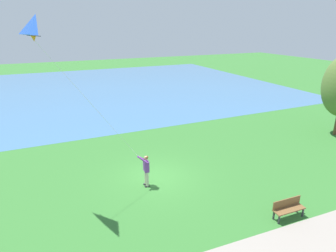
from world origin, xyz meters
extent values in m
plane|color=#33702D|center=(0.00, 0.00, 0.00)|extent=(120.00, 120.00, 0.00)
cube|color=teal|center=(-25.51, 4.00, 0.00)|extent=(36.00, 44.00, 0.01)
cube|color=#232328|center=(0.67, -0.76, 0.03)|extent=(0.12, 0.24, 0.06)
cylinder|color=beige|center=(0.67, -0.74, 0.45)|extent=(0.14, 0.14, 0.82)
cube|color=#232328|center=(0.43, -0.75, 0.03)|extent=(0.12, 0.24, 0.06)
cylinder|color=beige|center=(0.43, -0.73, 0.45)|extent=(0.14, 0.14, 0.82)
cube|color=#753899|center=(0.55, -0.73, 1.16)|extent=(0.41, 0.23, 0.60)
sphere|color=tan|center=(0.55, -0.73, 1.62)|extent=(0.22, 0.22, 0.22)
ellipsoid|color=#4C3319|center=(0.55, -0.72, 1.66)|extent=(0.23, 0.23, 0.13)
cylinder|color=#753899|center=(0.63, -0.96, 1.61)|extent=(0.36, 0.53, 0.43)
cylinder|color=#753899|center=(0.46, -0.95, 1.61)|extent=(0.34, 0.54, 0.43)
sphere|color=tan|center=(0.54, -1.11, 1.74)|extent=(0.10, 0.10, 0.10)
pyramid|color=blue|center=(0.38, -4.96, 8.06)|extent=(1.63, 0.94, 0.78)
cone|color=orange|center=(0.45, -5.15, 7.58)|extent=(0.25, 0.25, 0.22)
cylinder|color=black|center=(0.45, -5.15, 7.69)|extent=(1.41, 0.51, 0.02)
cylinder|color=silver|center=(0.50, -3.13, 4.63)|extent=(0.11, 4.04, 5.79)
cube|color=brown|center=(5.65, 4.06, 0.45)|extent=(0.50, 1.52, 0.05)
cube|color=brown|center=(5.46, 4.07, 0.68)|extent=(0.10, 1.50, 0.40)
cube|color=#2D2D33|center=(5.84, 4.73, 0.23)|extent=(0.06, 0.06, 0.45)
cube|color=#2D2D33|center=(5.52, 4.74, 0.23)|extent=(0.06, 0.06, 0.45)
cube|color=#2D2D33|center=(5.79, 3.39, 0.23)|extent=(0.06, 0.06, 0.45)
cube|color=#2D2D33|center=(5.47, 3.40, 0.23)|extent=(0.06, 0.06, 0.45)
camera|label=1|loc=(13.04, -5.06, 8.05)|focal=30.24mm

